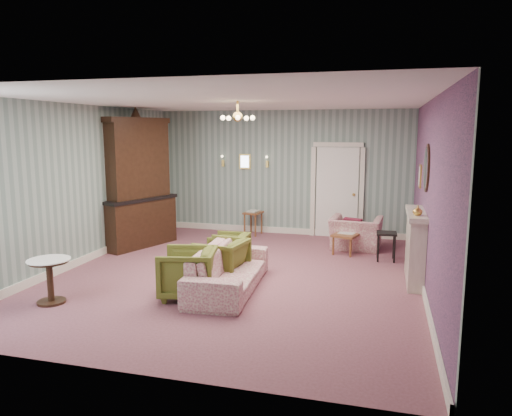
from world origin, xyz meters
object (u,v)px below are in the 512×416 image
(wingback_chair, at_px, (356,228))
(side_table_black, at_px, (386,247))
(fireplace, at_px, (415,247))
(olive_chair_c, at_px, (229,248))
(dresser, at_px, (137,179))
(sofa_chintz, at_px, (229,262))
(pedestal_table, at_px, (50,281))
(olive_chair_b, at_px, (222,258))
(coffee_table, at_px, (348,242))
(olive_chair_a, at_px, (188,270))

(wingback_chair, xyz_separation_m, side_table_black, (0.61, -0.80, -0.17))
(fireplace, distance_m, side_table_black, 1.30)
(olive_chair_c, bearing_deg, dresser, -114.07)
(dresser, relative_size, side_table_black, 5.22)
(olive_chair_c, height_order, sofa_chintz, sofa_chintz)
(dresser, xyz_separation_m, side_table_black, (5.07, 0.13, -1.16))
(sofa_chintz, distance_m, fireplace, 3.02)
(sofa_chintz, relative_size, pedestal_table, 3.37)
(dresser, distance_m, pedestal_table, 3.64)
(sofa_chintz, relative_size, side_table_black, 3.98)
(wingback_chair, bearing_deg, dresser, 16.58)
(olive_chair_b, relative_size, dresser, 0.26)
(olive_chair_b, bearing_deg, sofa_chintz, 40.09)
(sofa_chintz, height_order, side_table_black, sofa_chintz)
(wingback_chair, height_order, coffee_table, wingback_chair)
(coffee_table, bearing_deg, side_table_black, -31.98)
(olive_chair_c, bearing_deg, coffee_table, 126.50)
(olive_chair_a, distance_m, sofa_chintz, 0.68)
(side_table_black, height_order, pedestal_table, pedestal_table)
(sofa_chintz, bearing_deg, olive_chair_c, 14.24)
(fireplace, bearing_deg, pedestal_table, -154.69)
(wingback_chair, height_order, fireplace, fireplace)
(olive_chair_b, distance_m, coffee_table, 3.03)
(sofa_chintz, distance_m, wingback_chair, 3.58)
(side_table_black, distance_m, pedestal_table, 5.82)
(sofa_chintz, xyz_separation_m, pedestal_table, (-2.25, -1.23, -0.10))
(fireplace, bearing_deg, olive_chair_c, 178.51)
(olive_chair_b, distance_m, fireplace, 3.14)
(fireplace, distance_m, pedestal_table, 5.58)
(olive_chair_c, height_order, fireplace, fireplace)
(sofa_chintz, xyz_separation_m, fireplace, (2.79, 1.15, 0.15))
(sofa_chintz, bearing_deg, fireplace, -71.02)
(pedestal_table, bearing_deg, olive_chair_b, 39.52)
(side_table_black, bearing_deg, olive_chair_b, -143.60)
(side_table_black, bearing_deg, fireplace, -69.46)
(olive_chair_a, height_order, pedestal_table, olive_chair_a)
(fireplace, bearing_deg, coffee_table, 125.70)
(olive_chair_a, bearing_deg, wingback_chair, 136.13)
(olive_chair_a, relative_size, pedestal_table, 1.24)
(dresser, relative_size, pedestal_table, 4.42)
(olive_chair_c, height_order, coffee_table, olive_chair_c)
(olive_chair_a, height_order, olive_chair_c, olive_chair_a)
(dresser, bearing_deg, olive_chair_a, -30.18)
(wingback_chair, height_order, dresser, dresser)
(olive_chair_b, height_order, fireplace, fireplace)
(olive_chair_b, distance_m, side_table_black, 3.23)
(olive_chair_c, distance_m, sofa_chintz, 1.30)
(dresser, height_order, fireplace, dresser)
(fireplace, height_order, coffee_table, fireplace)
(olive_chair_c, bearing_deg, fireplace, 87.10)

